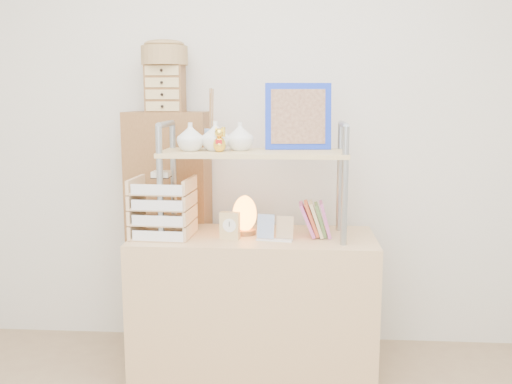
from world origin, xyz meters
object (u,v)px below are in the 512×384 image
(salt_lamp, at_px, (245,215))
(letter_tray, at_px, (162,211))
(desk, at_px, (254,307))
(cabinet, at_px, (170,231))

(salt_lamp, bearing_deg, letter_tray, -167.50)
(desk, distance_m, salt_lamp, 0.48)
(desk, bearing_deg, salt_lamp, 150.18)
(cabinet, xyz_separation_m, salt_lamp, (0.46, -0.34, 0.18))
(desk, relative_size, cabinet, 0.89)
(cabinet, height_order, salt_lamp, cabinet)
(letter_tray, distance_m, salt_lamp, 0.41)
(desk, xyz_separation_m, cabinet, (-0.51, 0.37, 0.30))
(cabinet, relative_size, letter_tray, 4.12)
(desk, height_order, letter_tray, letter_tray)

